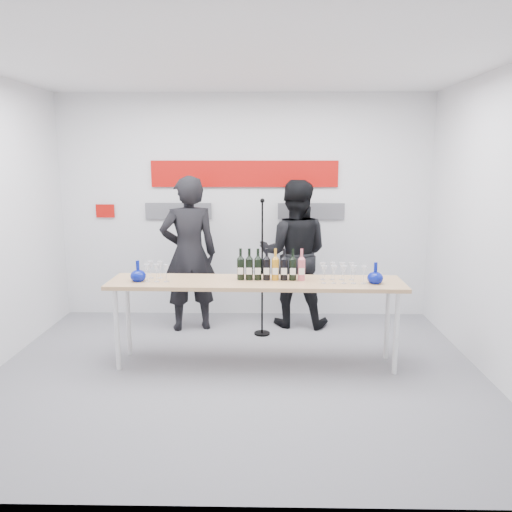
{
  "coord_description": "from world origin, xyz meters",
  "views": [
    {
      "loc": [
        0.28,
        -4.76,
        2.14
      ],
      "look_at": [
        0.19,
        0.33,
        1.15
      ],
      "focal_mm": 35.0,
      "sensor_mm": 36.0,
      "label": 1
    }
  ],
  "objects_px": {
    "tasting_table": "(256,287)",
    "presenter_left": "(189,254)",
    "presenter_right": "(294,254)",
    "mic_stand": "(262,294)"
  },
  "relations": [
    {
      "from": "presenter_left",
      "to": "presenter_right",
      "type": "xyz_separation_m",
      "value": [
        1.33,
        0.2,
        -0.03
      ]
    },
    {
      "from": "presenter_left",
      "to": "tasting_table",
      "type": "bearing_deg",
      "value": 111.88
    },
    {
      "from": "tasting_table",
      "to": "mic_stand",
      "type": "height_order",
      "value": "mic_stand"
    },
    {
      "from": "tasting_table",
      "to": "mic_stand",
      "type": "bearing_deg",
      "value": 87.3
    },
    {
      "from": "presenter_left",
      "to": "presenter_right",
      "type": "height_order",
      "value": "presenter_left"
    },
    {
      "from": "tasting_table",
      "to": "presenter_right",
      "type": "distance_m",
      "value": 1.4
    },
    {
      "from": "mic_stand",
      "to": "presenter_right",
      "type": "bearing_deg",
      "value": 68.48
    },
    {
      "from": "tasting_table",
      "to": "presenter_left",
      "type": "xyz_separation_m",
      "value": [
        -0.86,
        1.12,
        0.13
      ]
    },
    {
      "from": "presenter_left",
      "to": "presenter_right",
      "type": "bearing_deg",
      "value": 172.66
    },
    {
      "from": "presenter_right",
      "to": "mic_stand",
      "type": "distance_m",
      "value": 0.72
    }
  ]
}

